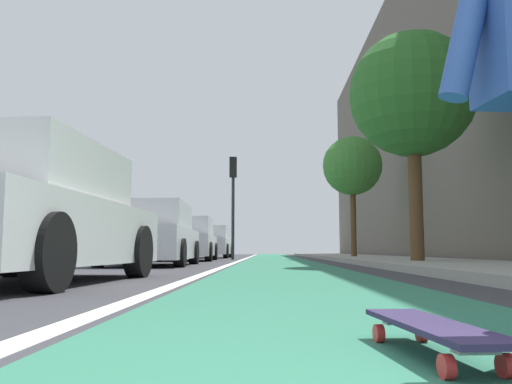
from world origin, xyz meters
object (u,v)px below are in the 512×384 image
at_px(traffic_light, 233,188).
at_px(street_tree_mid, 412,95).
at_px(parked_car_end, 210,243).
at_px(parked_car_far, 188,240).
at_px(skateboard, 431,329).
at_px(parked_car_mid, 151,236).
at_px(parked_car_near, 27,216).
at_px(street_tree_far, 352,166).

distance_m(traffic_light, street_tree_mid, 9.99).
height_order(traffic_light, street_tree_mid, street_tree_mid).
relative_size(parked_car_end, street_tree_mid, 0.81).
bearing_deg(traffic_light, parked_car_far, 148.88).
xyz_separation_m(skateboard, street_tree_mid, (10.41, -2.82, 3.84)).
bearing_deg(skateboard, traffic_light, 5.67).
distance_m(parked_car_mid, street_tree_mid, 6.92).
xyz_separation_m(parked_car_near, traffic_light, (15.18, -1.27, 2.06)).
bearing_deg(parked_car_near, street_tree_mid, -42.87).
xyz_separation_m(skateboard, street_tree_far, (19.37, -2.82, 3.58)).
distance_m(skateboard, street_tree_far, 19.90).
xyz_separation_m(parked_car_far, street_tree_far, (2.54, -6.12, 2.97)).
bearing_deg(parked_car_mid, street_tree_mid, -93.27).
distance_m(parked_car_near, parked_car_mid, 6.80).
bearing_deg(street_tree_mid, parked_car_far, 43.63).
bearing_deg(parked_car_mid, traffic_light, -9.36).
bearing_deg(traffic_light, parked_car_mid, 170.64).
relative_size(parked_car_near, parked_car_far, 0.96).
relative_size(skateboard, street_tree_mid, 0.16).
bearing_deg(parked_car_far, parked_car_end, 0.00).
distance_m(parked_car_far, parked_car_end, 6.95).
relative_size(street_tree_mid, street_tree_far, 1.11).
bearing_deg(street_tree_far, parked_car_near, 158.77).
xyz_separation_m(traffic_light, street_tree_far, (0.23, -4.72, 0.89)).
xyz_separation_m(parked_car_far, traffic_light, (2.31, -1.40, 2.08)).
height_order(skateboard, parked_car_end, parked_car_end).
relative_size(parked_car_mid, street_tree_mid, 0.80).
bearing_deg(traffic_light, parked_car_end, 16.76).
height_order(parked_car_end, traffic_light, traffic_light).
height_order(parked_car_far, street_tree_far, street_tree_far).
xyz_separation_m(skateboard, parked_car_near, (3.96, 3.17, 0.63)).
relative_size(parked_car_near, parked_car_end, 0.98).
xyz_separation_m(parked_car_mid, street_tree_far, (8.61, -6.10, 2.98)).
relative_size(skateboard, traffic_light, 0.21).
bearing_deg(parked_car_mid, parked_car_far, 0.14).
distance_m(parked_car_mid, street_tree_far, 10.97).
distance_m(skateboard, parked_car_mid, 11.26).
height_order(traffic_light, street_tree_far, street_tree_far).
relative_size(skateboard, parked_car_far, 0.19).
relative_size(parked_car_far, parked_car_end, 1.02).
distance_m(parked_car_mid, parked_car_end, 13.02).
height_order(parked_car_mid, street_tree_mid, street_tree_mid).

